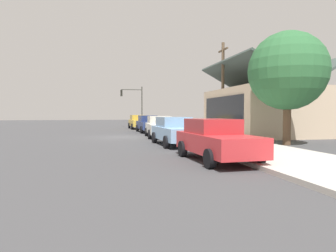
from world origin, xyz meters
TOP-DOWN VIEW (x-y plane):
  - ground_plane at (0.00, 0.00)m, footprint 120.00×120.00m
  - sidewalk_curb at (0.00, 5.60)m, footprint 60.00×4.20m
  - car_mustard at (-11.81, 2.63)m, footprint 4.50×2.06m
  - car_navy at (-5.37, 2.87)m, footprint 4.84×2.01m
  - car_ivory at (0.68, 2.84)m, footprint 4.79×2.21m
  - car_skyblue at (6.42, 2.68)m, footprint 4.87×2.18m
  - car_cherry at (12.32, 2.87)m, footprint 4.73×2.21m
  - storefront_building at (0.33, 11.98)m, footprint 9.95×8.21m
  - shade_tree at (7.81, 8.87)m, footprint 4.41×4.41m
  - traffic_light_main at (-15.91, 2.54)m, footprint 0.37×2.79m
  - utility_pole_wooden at (-0.09, 8.20)m, footprint 1.80×0.24m
  - fire_hydrant_red at (7.38, 4.20)m, footprint 0.22×0.22m

SIDE VIEW (x-z plane):
  - ground_plane at x=0.00m, z-range 0.00..0.00m
  - sidewalk_curb at x=0.00m, z-range 0.00..0.16m
  - fire_hydrant_red at x=7.38m, z-range 0.14..0.85m
  - car_mustard at x=-11.81m, z-range 0.02..1.61m
  - car_navy at x=-5.37m, z-range 0.02..1.61m
  - car_cherry at x=12.32m, z-range 0.02..1.61m
  - car_ivory at x=0.68m, z-range 0.02..1.61m
  - car_skyblue at x=6.42m, z-range 0.02..1.61m
  - storefront_building at x=0.33m, z-range -0.97..5.04m
  - traffic_light_main at x=-15.91m, z-range 0.89..6.09m
  - utility_pole_wooden at x=-0.09m, z-range 0.18..7.68m
  - shade_tree at x=7.81m, z-range 0.98..7.37m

